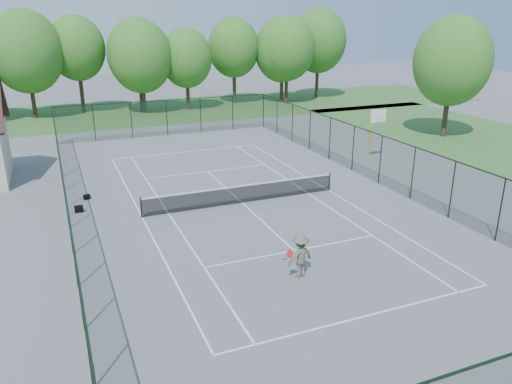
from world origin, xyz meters
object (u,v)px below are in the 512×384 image
sports_bag_a (79,209)px  tennis_player (300,256)px  tennis_net (242,193)px  basketball_goal (374,124)px

sports_bag_a → tennis_player: size_ratio=0.21×
tennis_net → tennis_player: size_ratio=5.23×
tennis_net → basketball_goal: 12.96m
basketball_goal → tennis_net: bearing=-157.9°
basketball_goal → sports_bag_a: (-20.27, -2.78, -2.39)m
sports_bag_a → basketball_goal: bearing=11.2°
tennis_player → basketball_goal: bearing=46.4°
sports_bag_a → tennis_net: bearing=-10.2°
basketball_goal → tennis_player: basketball_goal is taller
basketball_goal → tennis_player: size_ratio=1.72×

